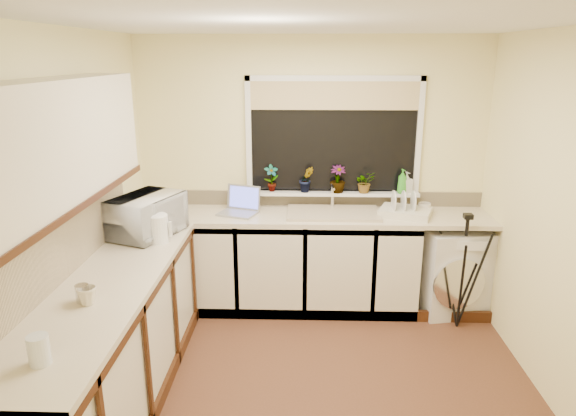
% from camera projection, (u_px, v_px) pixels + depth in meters
% --- Properties ---
extents(floor, '(3.20, 3.20, 0.00)m').
position_uv_depth(floor, '(311.00, 382.00, 3.72)').
color(floor, brown).
rests_on(floor, ground).
extents(ceiling, '(3.20, 3.20, 0.00)m').
position_uv_depth(ceiling, '(317.00, 23.00, 3.02)').
color(ceiling, white).
rests_on(ceiling, ground).
extents(wall_back, '(3.20, 0.00, 3.20)m').
position_uv_depth(wall_back, '(311.00, 172.00, 4.80)').
color(wall_back, '#FCF0A8').
rests_on(wall_back, ground).
extents(wall_front, '(3.20, 0.00, 3.20)m').
position_uv_depth(wall_front, '(320.00, 345.00, 1.93)').
color(wall_front, '#FCF0A8').
rests_on(wall_front, ground).
extents(wall_left, '(0.00, 3.00, 3.00)m').
position_uv_depth(wall_left, '(73.00, 219.00, 3.42)').
color(wall_left, '#FCF0A8').
rests_on(wall_left, ground).
extents(wall_right, '(0.00, 3.00, 3.00)m').
position_uv_depth(wall_right, '(561.00, 224.00, 3.32)').
color(wall_right, '#FCF0A8').
rests_on(wall_right, ground).
extents(base_cabinet_back, '(2.55, 0.60, 0.86)m').
position_uv_depth(base_cabinet_back, '(275.00, 262.00, 4.75)').
color(base_cabinet_back, silver).
rests_on(base_cabinet_back, floor).
extents(base_cabinet_left, '(0.54, 2.40, 0.86)m').
position_uv_depth(base_cabinet_left, '(113.00, 349.00, 3.35)').
color(base_cabinet_left, silver).
rests_on(base_cabinet_left, floor).
extents(worktop_back, '(3.20, 0.60, 0.04)m').
position_uv_depth(worktop_back, '(311.00, 216.00, 4.62)').
color(worktop_back, beige).
rests_on(worktop_back, base_cabinet_back).
extents(worktop_left, '(0.60, 2.40, 0.04)m').
position_uv_depth(worktop_left, '(106.00, 286.00, 3.22)').
color(worktop_left, beige).
rests_on(worktop_left, base_cabinet_left).
extents(upper_cabinet, '(0.28, 1.90, 0.70)m').
position_uv_depth(upper_cabinet, '(54.00, 145.00, 2.82)').
color(upper_cabinet, silver).
rests_on(upper_cabinet, wall_left).
extents(splashback_left, '(0.02, 2.40, 0.45)m').
position_uv_depth(splashback_left, '(56.00, 249.00, 3.16)').
color(splashback_left, beige).
rests_on(splashback_left, wall_left).
extents(splashback_back, '(3.20, 0.02, 0.14)m').
position_uv_depth(splashback_back, '(311.00, 198.00, 4.87)').
color(splashback_back, beige).
rests_on(splashback_back, wall_back).
extents(window_glass, '(1.50, 0.02, 1.00)m').
position_uv_depth(window_glass, '(333.00, 137.00, 4.69)').
color(window_glass, black).
rests_on(window_glass, wall_back).
extents(window_blind, '(1.50, 0.02, 0.25)m').
position_uv_depth(window_blind, '(335.00, 96.00, 4.56)').
color(window_blind, tan).
rests_on(window_blind, wall_back).
extents(windowsill, '(1.60, 0.14, 0.03)m').
position_uv_depth(windowsill, '(332.00, 193.00, 4.79)').
color(windowsill, white).
rests_on(windowsill, wall_back).
extents(sink, '(0.82, 0.46, 0.03)m').
position_uv_depth(sink, '(333.00, 213.00, 4.60)').
color(sink, tan).
rests_on(sink, worktop_back).
extents(faucet, '(0.03, 0.03, 0.24)m').
position_uv_depth(faucet, '(332.00, 196.00, 4.74)').
color(faucet, silver).
rests_on(faucet, worktop_back).
extents(washing_machine, '(0.65, 0.63, 0.79)m').
position_uv_depth(washing_machine, '(450.00, 268.00, 4.70)').
color(washing_machine, silver).
rests_on(washing_machine, floor).
extents(laptop, '(0.39, 0.36, 0.24)m').
position_uv_depth(laptop, '(240.00, 206.00, 4.64)').
color(laptop, '#9899A0').
rests_on(laptop, worktop_back).
extents(kettle, '(0.16, 0.16, 0.21)m').
position_uv_depth(kettle, '(158.00, 229.00, 3.90)').
color(kettle, white).
rests_on(kettle, worktop_left).
extents(dish_rack, '(0.52, 0.45, 0.06)m').
position_uv_depth(dish_rack, '(405.00, 212.00, 4.56)').
color(dish_rack, beige).
rests_on(dish_rack, worktop_back).
extents(tripod, '(0.59, 0.59, 1.03)m').
position_uv_depth(tripod, '(462.00, 272.00, 4.34)').
color(tripod, black).
rests_on(tripod, floor).
extents(glass_jug, '(0.10, 0.10, 0.14)m').
position_uv_depth(glass_jug, '(39.00, 350.00, 2.36)').
color(glass_jug, silver).
rests_on(glass_jug, worktop_left).
extents(steel_jar, '(0.08, 0.08, 0.11)m').
position_uv_depth(steel_jar, '(82.00, 293.00, 2.96)').
color(steel_jar, silver).
rests_on(steel_jar, worktop_left).
extents(microwave, '(0.57, 0.67, 0.32)m').
position_uv_depth(microwave, '(147.00, 216.00, 4.04)').
color(microwave, white).
rests_on(microwave, worktop_left).
extents(plant_a, '(0.15, 0.13, 0.25)m').
position_uv_depth(plant_a, '(271.00, 178.00, 4.76)').
color(plant_a, '#999999').
rests_on(plant_a, windowsill).
extents(plant_b, '(0.15, 0.14, 0.24)m').
position_uv_depth(plant_b, '(306.00, 179.00, 4.74)').
color(plant_b, '#999999').
rests_on(plant_b, windowsill).
extents(plant_c, '(0.16, 0.16, 0.25)m').
position_uv_depth(plant_c, '(338.00, 179.00, 4.72)').
color(plant_c, '#999999').
rests_on(plant_c, windowsill).
extents(plant_d, '(0.22, 0.21, 0.20)m').
position_uv_depth(plant_d, '(365.00, 182.00, 4.72)').
color(plant_d, '#999999').
rests_on(plant_d, windowsill).
extents(soap_bottle_green, '(0.11, 0.11, 0.23)m').
position_uv_depth(soap_bottle_green, '(402.00, 181.00, 4.69)').
color(soap_bottle_green, green).
rests_on(soap_bottle_green, windowsill).
extents(soap_bottle_clear, '(0.12, 0.12, 0.19)m').
position_uv_depth(soap_bottle_clear, '(406.00, 182.00, 4.72)').
color(soap_bottle_clear, '#999999').
rests_on(soap_bottle_clear, windowsill).
extents(cup_back, '(0.13, 0.13, 0.09)m').
position_uv_depth(cup_back, '(424.00, 208.00, 4.63)').
color(cup_back, silver).
rests_on(cup_back, worktop_back).
extents(cup_left, '(0.14, 0.14, 0.10)m').
position_uv_depth(cup_left, '(87.00, 296.00, 2.93)').
color(cup_left, beige).
rests_on(cup_left, worktop_left).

